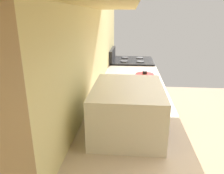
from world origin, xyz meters
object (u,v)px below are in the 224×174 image
at_px(bowl, 142,78).
at_px(kettle, 144,83).
at_px(microwave, 128,109).
at_px(oven_range, 131,89).

height_order(bowl, kettle, kettle).
bearing_deg(bowl, kettle, 180.00).
xyz_separation_m(microwave, bowl, (1.00, -0.13, -0.10)).
height_order(oven_range, kettle, kettle).
bearing_deg(kettle, bowl, -0.00).
bearing_deg(kettle, oven_range, 4.63).
height_order(microwave, bowl, microwave).
bearing_deg(oven_range, kettle, -175.37).
relative_size(oven_range, microwave, 2.14).
distance_m(oven_range, bowl, 1.10).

